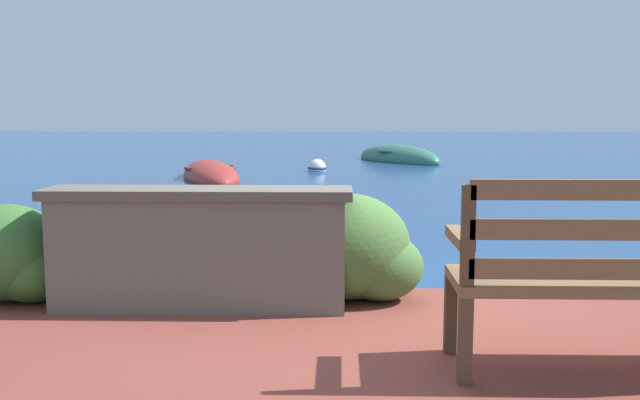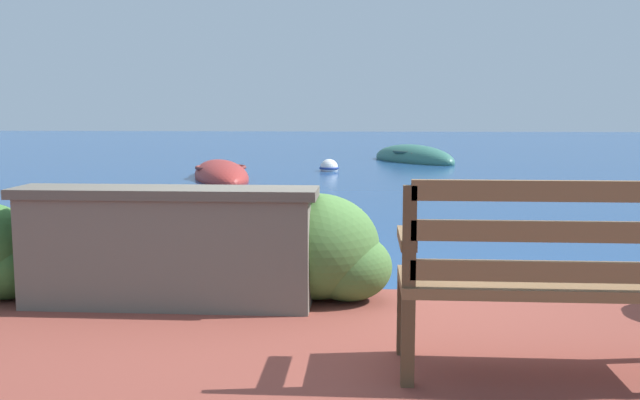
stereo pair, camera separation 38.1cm
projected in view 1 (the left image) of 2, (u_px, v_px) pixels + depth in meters
ground_plane at (354, 319)px, 4.93m from camera, size 80.00×80.00×0.00m
park_bench at (606, 271)px, 3.28m from camera, size 1.41×0.48×0.93m
stone_wall at (199, 248)px, 4.38m from camera, size 1.88×0.39×0.75m
hedge_clump_far_left at (5, 259)px, 4.57m from camera, size 0.92×0.66×0.62m
hedge_clump_left at (346, 253)px, 4.62m from camera, size 1.01×0.73×0.69m
rowboat_nearest at (210, 176)px, 14.69m from camera, size 2.05×3.53×0.66m
rowboat_mid at (398, 159)px, 19.53m from camera, size 2.69×3.42×0.81m
mooring_buoy at (317, 168)px, 16.52m from camera, size 0.46×0.46×0.42m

